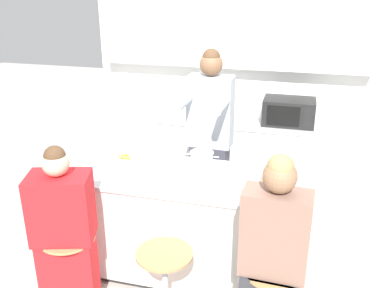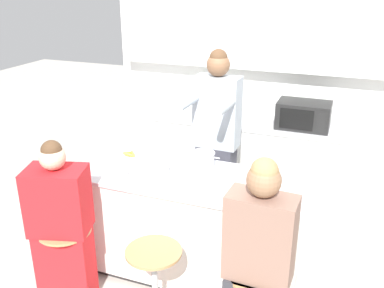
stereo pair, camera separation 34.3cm
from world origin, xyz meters
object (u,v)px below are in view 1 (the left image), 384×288
(cooking_pot, at_px, (202,159))
(coffee_cup_far, at_px, (227,173))
(microwave, at_px, (289,112))
(bar_stool_leftmost, at_px, (72,268))
(bar_stool_center, at_px, (165,286))
(banana_bunch, at_px, (125,156))
(coffee_cup_near, at_px, (124,176))
(person_cooking, at_px, (210,146))
(fruit_bowl, at_px, (158,171))
(kitchen_island, at_px, (190,225))
(juice_carton, at_px, (268,180))
(person_wrapped_blanket, at_px, (65,239))
(potted_plant, at_px, (192,104))
(person_seated_near, at_px, (272,268))

(cooking_pot, height_order, coffee_cup_far, cooking_pot)
(cooking_pot, relative_size, microwave, 0.52)
(bar_stool_leftmost, relative_size, bar_stool_center, 1.00)
(banana_bunch, height_order, microwave, microwave)
(bar_stool_leftmost, xyz_separation_m, coffee_cup_near, (0.27, 0.44, 0.60))
(person_cooking, xyz_separation_m, fruit_bowl, (-0.27, -0.74, 0.04))
(kitchen_island, distance_m, juice_carton, 0.83)
(cooking_pot, bearing_deg, bar_stool_leftmost, -132.43)
(coffee_cup_far, relative_size, microwave, 0.19)
(bar_stool_leftmost, height_order, coffee_cup_far, coffee_cup_far)
(coffee_cup_near, xyz_separation_m, juice_carton, (1.10, 0.16, 0.04))
(fruit_bowl, bearing_deg, banana_bunch, 146.76)
(person_wrapped_blanket, bearing_deg, cooking_pot, 31.06)
(kitchen_island, distance_m, bar_stool_center, 0.68)
(bar_stool_leftmost, height_order, bar_stool_center, same)
(coffee_cup_far, bearing_deg, kitchen_island, -173.77)
(bar_stool_center, xyz_separation_m, banana_bunch, (-0.65, 0.87, 0.57))
(kitchen_island, distance_m, potted_plant, 1.78)
(person_cooking, relative_size, coffee_cup_near, 16.60)
(bar_stool_center, height_order, coffee_cup_far, coffee_cup_far)
(bar_stool_center, xyz_separation_m, person_cooking, (0.02, 1.35, 0.55))
(bar_stool_center, distance_m, person_seated_near, 0.80)
(coffee_cup_near, height_order, microwave, microwave)
(kitchen_island, relative_size, bar_stool_center, 2.83)
(bar_stool_leftmost, distance_m, coffee_cup_far, 1.40)
(potted_plant, bearing_deg, kitchen_island, -75.80)
(coffee_cup_far, xyz_separation_m, microwave, (0.39, 1.56, 0.08))
(bar_stool_leftmost, relative_size, microwave, 1.19)
(kitchen_island, height_order, person_seated_near, person_seated_near)
(coffee_cup_far, bearing_deg, person_wrapped_blanket, -145.92)
(person_seated_near, distance_m, cooking_pot, 1.16)
(person_cooking, xyz_separation_m, potted_plant, (-0.43, 0.96, 0.12))
(fruit_bowl, height_order, coffee_cup_far, coffee_cup_far)
(coffee_cup_near, bearing_deg, bar_stool_leftmost, -121.34)
(bar_stool_leftmost, bearing_deg, juice_carton, 23.57)
(kitchen_island, distance_m, banana_bunch, 0.83)
(bar_stool_leftmost, relative_size, banana_bunch, 4.71)
(banana_bunch, bearing_deg, fruit_bowl, -33.24)
(person_cooking, xyz_separation_m, coffee_cup_near, (-0.49, -0.90, 0.05))
(person_seated_near, distance_m, coffee_cup_far, 0.89)
(kitchen_island, height_order, juice_carton, juice_carton)
(person_wrapped_blanket, bearing_deg, potted_plant, 65.06)
(fruit_bowl, distance_m, coffee_cup_near, 0.28)
(cooking_pot, xyz_separation_m, coffee_cup_far, (0.25, -0.17, -0.02))
(fruit_bowl, bearing_deg, person_seated_near, -32.26)
(person_seated_near, bearing_deg, microwave, 93.57)
(person_cooking, bearing_deg, coffee_cup_near, -116.75)
(cooking_pot, bearing_deg, potted_plant, 107.96)
(person_cooking, xyz_separation_m, microwave, (0.68, 0.92, 0.12))
(coffee_cup_far, xyz_separation_m, juice_carton, (0.33, -0.11, 0.04))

